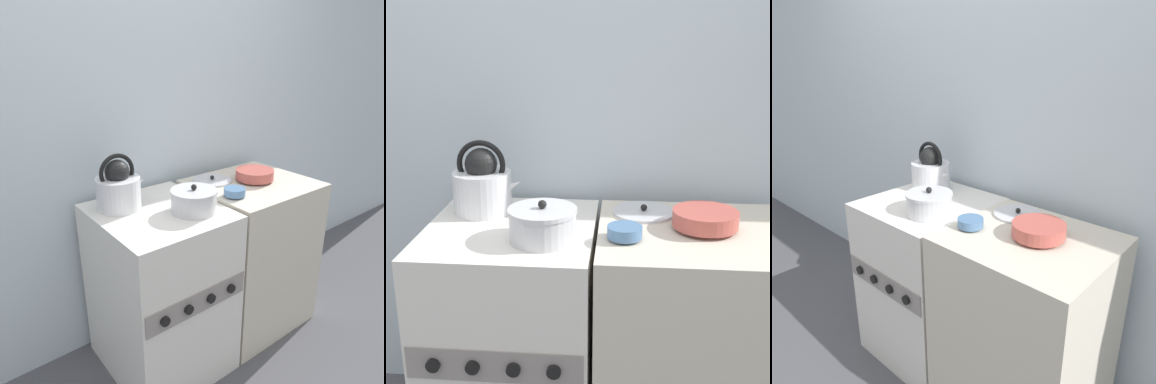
# 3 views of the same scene
# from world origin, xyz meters

# --- Properties ---
(wall_back) EXTENTS (7.00, 0.06, 2.50)m
(wall_back) POSITION_xyz_m (0.00, 0.70, 1.25)
(wall_back) COLOR silver
(wall_back) RESTS_ON ground_plane
(stove) EXTENTS (0.58, 0.65, 0.90)m
(stove) POSITION_xyz_m (0.00, 0.31, 0.45)
(stove) COLOR silver
(stove) RESTS_ON ground_plane
(counter) EXTENTS (0.65, 0.59, 0.91)m
(counter) POSITION_xyz_m (0.63, 0.30, 0.46)
(counter) COLOR beige
(counter) RESTS_ON ground_plane
(kettle) EXTENTS (0.26, 0.21, 0.27)m
(kettle) POSITION_xyz_m (-0.13, 0.45, 1.00)
(kettle) COLOR silver
(kettle) RESTS_ON stove
(cooking_pot) EXTENTS (0.22, 0.22, 0.14)m
(cooking_pot) POSITION_xyz_m (0.13, 0.20, 0.96)
(cooking_pot) COLOR silver
(cooking_pot) RESTS_ON stove
(enamel_bowl) EXTENTS (0.22, 0.22, 0.07)m
(enamel_bowl) POSITION_xyz_m (0.66, 0.31, 0.95)
(enamel_bowl) COLOR #B75147
(enamel_bowl) RESTS_ON counter
(small_ceramic_bowl) EXTENTS (0.11, 0.11, 0.05)m
(small_ceramic_bowl) POSITION_xyz_m (0.39, 0.20, 0.94)
(small_ceramic_bowl) COLOR #4C729E
(small_ceramic_bowl) RESTS_ON counter
(loose_pot_lid) EXTENTS (0.23, 0.23, 0.03)m
(loose_pot_lid) POSITION_xyz_m (0.46, 0.45, 0.92)
(loose_pot_lid) COLOR silver
(loose_pot_lid) RESTS_ON counter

